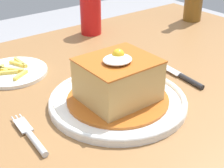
# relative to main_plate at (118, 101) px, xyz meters

# --- Properties ---
(dining_table) EXTENTS (1.47, 0.83, 0.75)m
(dining_table) POSITION_rel_main_plate_xyz_m (-0.04, 0.08, -0.11)
(dining_table) COLOR olive
(dining_table) RESTS_ON ground_plane
(main_plate) EXTENTS (0.29, 0.29, 0.02)m
(main_plate) POSITION_rel_main_plate_xyz_m (0.00, 0.00, 0.00)
(main_plate) COLOR white
(main_plate) RESTS_ON dining_table
(sandwich_meal) EXTENTS (0.21, 0.21, 0.12)m
(sandwich_meal) POSITION_rel_main_plate_xyz_m (-0.00, -0.00, 0.05)
(sandwich_meal) COLOR #B75B1E
(sandwich_meal) RESTS_ON main_plate
(fork) EXTENTS (0.02, 0.14, 0.01)m
(fork) POSITION_rel_main_plate_xyz_m (-0.20, -0.00, -0.00)
(fork) COLOR silver
(fork) RESTS_ON dining_table
(knife) EXTENTS (0.03, 0.17, 0.01)m
(knife) POSITION_rel_main_plate_xyz_m (0.20, -0.01, -0.00)
(knife) COLOR #262628
(knife) RESTS_ON dining_table
(soda_can) EXTENTS (0.07, 0.07, 0.12)m
(soda_can) POSITION_rel_main_plate_xyz_m (0.20, 0.40, 0.05)
(soda_can) COLOR red
(soda_can) RESTS_ON dining_table
(side_plate_fries) EXTENTS (0.17, 0.17, 0.02)m
(side_plate_fries) POSITION_rel_main_plate_xyz_m (-0.12, 0.27, -0.00)
(side_plate_fries) COLOR white
(side_plate_fries) RESTS_ON dining_table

